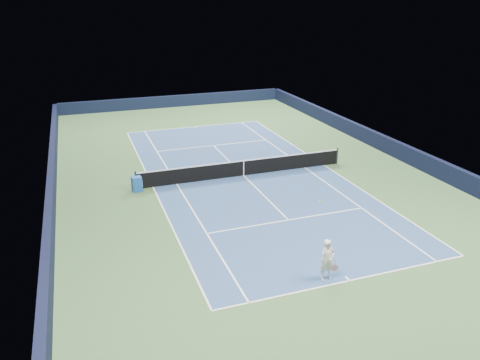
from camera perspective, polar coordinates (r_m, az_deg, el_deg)
name	(u,v)px	position (r m, az deg, el deg)	size (l,w,h in m)	color
ground	(244,175)	(28.27, 0.44, 0.55)	(40.00, 40.00, 0.00)	#375930
wall_far	(174,101)	(46.52, -8.04, 9.50)	(22.00, 0.35, 1.10)	black
wall_right	(395,149)	(33.18, 18.34, 3.66)	(0.35, 40.00, 1.10)	black
wall_left	(51,190)	(26.64, -22.01, -1.19)	(0.35, 40.00, 1.10)	black
court_surface	(244,175)	(28.27, 0.44, 0.56)	(10.97, 23.77, 0.01)	navy
baseline_far	(195,127)	(39.10, -5.55, 6.48)	(10.97, 0.08, 0.00)	white
baseline_near	(350,281)	(18.74, 13.22, -11.86)	(10.97, 0.08, 0.00)	white
sideline_doubles_right	(324,165)	(30.46, 10.19, 1.80)	(0.08, 23.77, 0.00)	white
sideline_doubles_left	(153,187)	(27.02, -10.56, -0.84)	(0.08, 23.77, 0.00)	white
sideline_singles_right	(305,168)	(29.83, 7.89, 1.52)	(0.08, 23.77, 0.00)	white
sideline_singles_left	(177,184)	(27.23, -7.73, -0.48)	(0.08, 23.77, 0.00)	white
service_line_far	(213,145)	(34.02, -3.25, 4.23)	(8.23, 0.08, 0.00)	white
service_line_near	(289,220)	(22.86, 5.94, -4.88)	(8.23, 0.08, 0.00)	white
center_service_line	(244,175)	(28.26, 0.44, 0.57)	(0.08, 12.80, 0.00)	white
center_mark_far	(195,127)	(38.96, -5.50, 6.43)	(0.08, 0.30, 0.00)	white
center_mark_near	(348,279)	(18.84, 12.97, -11.63)	(0.08, 0.30, 0.00)	white
tennis_net	(244,168)	(28.09, 0.44, 1.52)	(12.90, 0.10, 1.07)	black
sponsor_cube	(137,184)	(26.51, -12.46, -0.46)	(0.59, 0.52, 0.85)	#1B51A7
tennis_player	(327,260)	(18.23, 10.61, -9.56)	(0.79, 1.26, 2.87)	white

